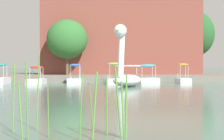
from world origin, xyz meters
The scene contains 12 objects.
ground_plane centered at (0.00, 0.00, 0.00)m, with size 657.29×657.29×0.00m, color #47665B.
shore_bank_far centered at (0.00, 32.26, 0.24)m, with size 154.93×19.87×0.48m, color #6B665B.
swan_boat centered at (1.55, 15.73, 0.96)m, with size 2.88×3.42×3.96m.
pedal_boat_orange centered at (6.66, 20.32, 0.42)m, with size 0.90×1.76×1.56m.
pedal_boat_cyan centered at (3.89, 20.65, 0.45)m, with size 1.55×2.35×1.48m.
pedal_boat_lime centered at (1.23, 20.21, 0.41)m, with size 1.52×2.21×1.61m.
pedal_boat_blue centered at (-1.74, 20.56, 0.43)m, with size 1.25×2.08×1.51m.
pedal_boat_red centered at (-4.64, 20.17, 0.41)m, with size 1.39×2.36×1.35m.
tree_broadleaf_left centered at (12.20, 33.87, 5.07)m, with size 5.56×5.62×7.13m.
tree_broadleaf_right centered at (-2.58, 29.18, 4.01)m, with size 4.30×3.97×5.51m.
apartment_block centered at (3.50, 36.83, 6.31)m, with size 16.97×13.27×11.67m, color brown.
reed_clump_foreground centered at (-1.65, -1.47, 0.61)m, with size 2.91×1.38×1.60m.
Camera 1 is at (-1.62, -8.38, 1.29)m, focal length 60.19 mm.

